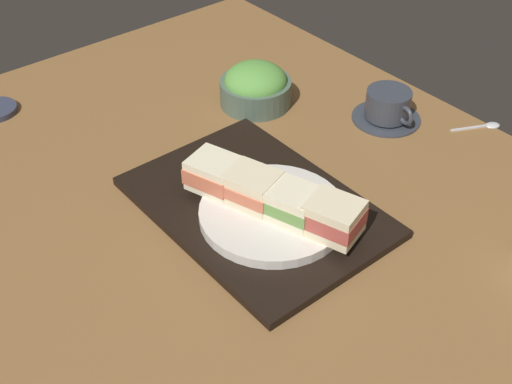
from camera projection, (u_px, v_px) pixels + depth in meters
The scene contains 10 objects.
ground_plane at pixel (264, 236), 102.59cm from camera, with size 140.00×100.00×3.00cm, color brown.
serving_tray at pixel (256, 207), 104.55cm from camera, with size 39.21×27.63×1.40cm, color black.
sandwich_plate at pixel (271, 212), 101.24cm from camera, with size 22.11×22.11×1.61cm, color silver.
sandwich_nearmost at pixel (215, 173), 103.21cm from camera, with size 9.35×8.80×5.01cm.
sandwich_inner_near at pixel (252, 188), 100.50cm from camera, with size 9.65×8.93×5.02cm.
sandwich_inner_far at pixel (292, 203), 97.85cm from camera, with size 9.36×8.59×4.83cm.
sandwich_farmost at pixel (334, 218), 95.01cm from camera, with size 9.22×8.40×5.26cm.
salad_bowl at pixel (256, 86), 126.94cm from camera, with size 13.50×13.50×8.11cm.
coffee_cup at pixel (388, 107), 123.20cm from camera, with size 12.84×12.63×5.87cm.
teaspoon at pixel (486, 125), 122.88cm from camera, with size 5.39×9.20×0.80cm.
Camera 1 is at (57.33, -48.75, 68.55)cm, focal length 47.48 mm.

